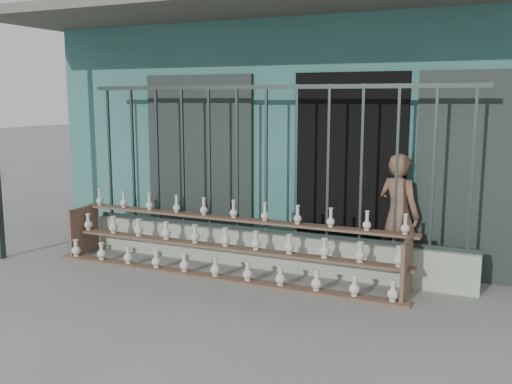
% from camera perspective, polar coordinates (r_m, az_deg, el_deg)
% --- Properties ---
extents(ground, '(60.00, 60.00, 0.00)m').
position_cam_1_polar(ground, '(6.08, -3.93, -10.77)').
color(ground, slate).
extents(workshop_building, '(7.40, 6.60, 3.21)m').
position_cam_1_polar(workshop_building, '(9.65, 7.95, 6.51)').
color(workshop_building, '#316760').
rests_on(workshop_building, ground).
extents(parapet_wall, '(5.00, 0.20, 0.45)m').
position_cam_1_polar(parapet_wall, '(7.13, 0.99, -5.80)').
color(parapet_wall, '#9CAB92').
rests_on(parapet_wall, ground).
extents(security_fence, '(5.00, 0.04, 1.80)m').
position_cam_1_polar(security_fence, '(6.92, 1.02, 3.22)').
color(security_fence, '#283330').
rests_on(security_fence, parapet_wall).
extents(shelf_rack, '(4.50, 0.68, 0.85)m').
position_cam_1_polar(shelf_rack, '(6.88, -3.19, -5.21)').
color(shelf_rack, brown).
rests_on(shelf_rack, ground).
extents(elderly_woman, '(0.63, 0.54, 1.46)m').
position_cam_1_polar(elderly_woman, '(6.94, 14.05, -2.22)').
color(elderly_woman, brown).
rests_on(elderly_woman, ground).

